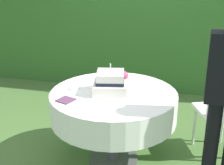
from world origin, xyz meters
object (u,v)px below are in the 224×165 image
object	(u,v)px
serving_plate_far	(130,77)
napkin_stack	(66,100)
serving_plate_left	(74,88)
serving_plate_near	(115,80)
serving_plate_right	(148,94)
wedding_cake	(111,83)
garden_chair	(222,108)
cake_table	(114,105)

from	to	relation	value
serving_plate_far	napkin_stack	distance (m)	0.85
serving_plate_left	serving_plate_near	bearing A→B (deg)	45.14
serving_plate_right	napkin_stack	world-z (taller)	serving_plate_right
serving_plate_right	serving_plate_left	bearing A→B (deg)	-178.22
serving_plate_right	serving_plate_far	bearing A→B (deg)	120.15
wedding_cake	garden_chair	xyz separation A→B (m)	(1.05, 0.32, -0.29)
serving_plate_far	garden_chair	world-z (taller)	garden_chair
cake_table	napkin_stack	bearing A→B (deg)	-142.34
cake_table	serving_plate_left	xyz separation A→B (m)	(-0.39, -0.00, 0.14)
wedding_cake	napkin_stack	distance (m)	0.45
cake_table	serving_plate_near	size ratio (longest dim) A/B	8.33
serving_plate_right	garden_chair	world-z (taller)	garden_chair
serving_plate_far	serving_plate_right	size ratio (longest dim) A/B	1.06
garden_chair	serving_plate_near	bearing A→B (deg)	179.85
wedding_cake	serving_plate_right	world-z (taller)	wedding_cake
wedding_cake	serving_plate_near	bearing A→B (deg)	97.11
cake_table	wedding_cake	bearing A→B (deg)	-176.52
cake_table	serving_plate_right	distance (m)	0.35
serving_plate_right	napkin_stack	bearing A→B (deg)	-156.20
wedding_cake	serving_plate_left	bearing A→B (deg)	-179.85
serving_plate_far	serving_plate_right	distance (m)	0.49
cake_table	serving_plate_near	bearing A→B (deg)	101.55
serving_plate_near	serving_plate_far	bearing A→B (deg)	40.55
serving_plate_right	napkin_stack	distance (m)	0.75
serving_plate_far	cake_table	bearing A→B (deg)	-99.28
wedding_cake	serving_plate_right	size ratio (longest dim) A/B	2.87
napkin_stack	serving_plate_right	bearing A→B (deg)	23.80
serving_plate_left	napkin_stack	world-z (taller)	serving_plate_left
napkin_stack	serving_plate_far	bearing A→B (deg)	58.88
cake_table	serving_plate_near	world-z (taller)	serving_plate_near
cake_table	serving_plate_far	world-z (taller)	serving_plate_far
napkin_stack	garden_chair	world-z (taller)	garden_chair
wedding_cake	serving_plate_near	size ratio (longest dim) A/B	2.57
cake_table	wedding_cake	size ratio (longest dim) A/B	3.24
cake_table	wedding_cake	world-z (taller)	wedding_cake
cake_table	napkin_stack	world-z (taller)	napkin_stack
serving_plate_right	napkin_stack	xyz separation A→B (m)	(-0.69, -0.30, -0.00)
serving_plate_right	garden_chair	xyz separation A→B (m)	(0.70, 0.30, -0.20)
serving_plate_right	garden_chair	distance (m)	0.79
napkin_stack	garden_chair	xyz separation A→B (m)	(1.39, 0.61, -0.20)
wedding_cake	serving_plate_far	bearing A→B (deg)	77.57
serving_plate_far	serving_plate_near	bearing A→B (deg)	-139.45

